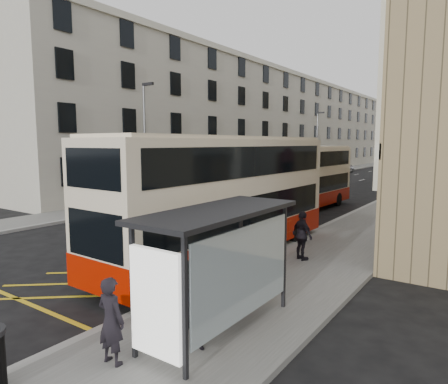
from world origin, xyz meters
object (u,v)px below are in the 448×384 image
Objects in this scene: car_silver at (346,168)px; car_dark at (386,162)px; pedestrian_near at (111,321)px; pedestrian_far at (302,236)px; street_lamp_near at (145,137)px; white_van at (326,173)px; street_lamp_far at (317,140)px; double_decker_front at (225,197)px; bus_shelter at (214,246)px; pedestrian_mid at (193,313)px; car_red at (411,167)px; double_decker_rear at (302,178)px.

car_silver is 0.84× the size of car_dark.
pedestrian_near is 0.96× the size of pedestrian_far.
street_lamp_near is 1.64× the size of white_van.
double_decker_front is (11.27, -37.01, -2.34)m from street_lamp_far.
car_dark is at bearing 88.69° from car_silver.
bus_shelter is 2.54× the size of pedestrian_near.
street_lamp_near is 13.47m from double_decker_front.
pedestrian_near reaches higher than pedestrian_mid.
car_dark reaches higher than car_silver.
white_van is 1.09× the size of car_dark.
car_red is at bearing 96.16° from bus_shelter.
pedestrian_far is (-0.77, 7.00, 0.10)m from pedestrian_mid.
car_silver is (-8.17, 34.02, -1.43)m from double_decker_rear.
pedestrian_mid is (5.34, -17.33, -1.15)m from double_decker_rear.
car_red is (-6.30, 59.33, -0.22)m from pedestrian_mid.
car_red is (7.21, 7.98, 0.06)m from car_silver.
double_decker_front is 1.10× the size of double_decker_rear.
car_silver is (1.15, 8.32, -4.00)m from street_lamp_far.
street_lamp_far is 5.20× the size of pedestrian_mid.
street_lamp_far is 0.78× the size of double_decker_rear.
bus_shelter is at bearing -56.22° from double_decker_front.
car_dark is at bearing 86.59° from street_lamp_far.
street_lamp_near is at bearing -90.00° from street_lamp_far.
car_silver is at bearing -45.19° from pedestrian_far.
double_decker_front is 7.37× the size of pedestrian_mid.
white_van is (-11.35, 32.60, -0.34)m from pedestrian_far.
car_silver is at bearing 76.13° from pedestrian_mid.
pedestrian_mid is (3.39, -6.02, -1.37)m from double_decker_front.
car_dark is (1.76, 59.58, -3.90)m from street_lamp_near.
bus_shelter is at bearing -70.88° from street_lamp_far.
pedestrian_far is 46.14m from car_silver.
pedestrian_near is 0.45× the size of car_silver.
street_lamp_near reaches higher than car_silver.
street_lamp_near is at bearing -49.22° from pedestrian_near.
pedestrian_mid is at bearing -69.98° from double_decker_rear.
pedestrian_near is 54.10m from car_silver.
car_red reaches higher than car_silver.
car_dark is (-12.90, 72.60, -0.19)m from pedestrian_mid.
double_decker_front is (11.27, -7.01, -2.34)m from street_lamp_near.
double_decker_rear is at bearing -76.16° from car_silver.
pedestrian_far is at bearing 21.82° from double_decker_front.
pedestrian_far is at bearing -94.25° from pedestrian_near.
street_lamp_far reaches higher than bus_shelter.
double_decker_rear is 42.04m from car_red.
car_red is at bearing 62.85° from street_lamp_far.
car_dark is (-9.50, 66.59, -1.56)m from double_decker_front.
pedestrian_far is (4.57, -10.33, -1.05)m from double_decker_rear.
pedestrian_mid is 73.74m from car_dark.
white_van is 1.30× the size of car_silver.
car_dark is at bearing 94.54° from white_van.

